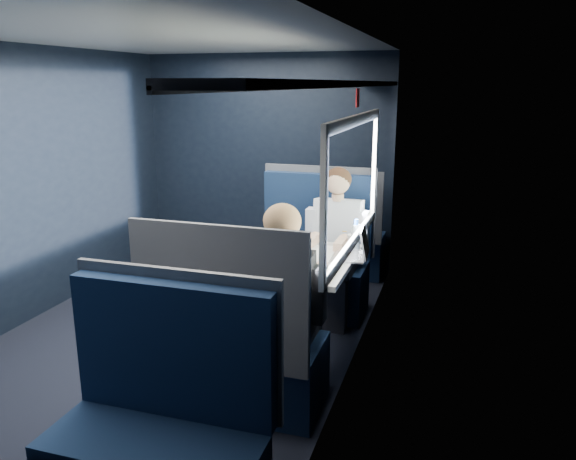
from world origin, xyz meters
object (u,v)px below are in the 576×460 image
(seat_row_back, at_px, (161,438))
(woman, at_px, (285,296))
(seat_bay_near, at_px, (310,263))
(cup, at_px, (352,240))
(bottle_small, at_px, (356,236))
(seat_row_front, at_px, (334,238))
(seat_bay_far, at_px, (237,349))
(laptop, at_px, (357,249))
(man, at_px, (335,238))
(table, at_px, (305,269))

(seat_row_back, relative_size, woman, 0.88)
(seat_bay_near, xyz_separation_m, cup, (0.45, -0.43, 0.36))
(bottle_small, bearing_deg, seat_row_back, -102.47)
(seat_row_front, bearing_deg, seat_bay_far, -90.00)
(seat_row_front, relative_size, bottle_small, 4.94)
(seat_bay_far, distance_m, bottle_small, 1.41)
(seat_row_back, xyz_separation_m, cup, (0.44, 2.24, 0.38))
(seat_row_back, height_order, cup, seat_row_back)
(seat_bay_near, bearing_deg, bottle_small, -45.05)
(bottle_small, relative_size, cup, 2.54)
(laptop, distance_m, bottle_small, 0.24)
(seat_row_front, bearing_deg, laptop, -72.16)
(seat_bay_near, height_order, woman, woman)
(seat_bay_far, height_order, seat_row_front, seat_bay_far)
(seat_bay_near, bearing_deg, seat_bay_far, -89.55)
(bottle_small, bearing_deg, woman, -102.00)
(laptop, distance_m, cup, 0.31)
(seat_row_front, bearing_deg, man, -77.17)
(seat_bay_near, height_order, man, man)
(table, height_order, bottle_small, bottle_small)
(table, relative_size, woman, 0.76)
(seat_bay_near, bearing_deg, table, -77.29)
(seat_bay_near, relative_size, man, 0.95)
(man, xyz_separation_m, bottle_small, (0.23, -0.32, 0.13))
(seat_bay_far, bearing_deg, woman, 33.82)
(seat_bay_near, relative_size, bottle_small, 5.36)
(woman, bearing_deg, seat_bay_far, -146.18)
(seat_row_back, bearing_deg, woman, 77.07)
(table, bearing_deg, woman, -84.55)
(laptop, bearing_deg, seat_row_back, -105.28)
(table, height_order, woman, woman)
(table, bearing_deg, seat_bay_near, 102.71)
(laptop, bearing_deg, seat_bay_near, 127.00)
(seat_bay_near, xyz_separation_m, bottle_small, (0.49, -0.49, 0.42))
(seat_row_back, bearing_deg, table, 84.20)
(man, distance_m, woman, 1.41)
(bottle_small, bearing_deg, cup, 122.67)
(laptop, height_order, cup, laptop)
(seat_bay_near, height_order, seat_row_back, seat_bay_near)
(table, relative_size, laptop, 3.06)
(seat_bay_near, distance_m, seat_row_front, 0.93)
(seat_bay_far, distance_m, seat_row_back, 0.92)
(woman, distance_m, bottle_small, 1.11)
(laptop, xyz_separation_m, cup, (-0.09, 0.29, -0.02))
(seat_row_front, distance_m, seat_row_back, 3.59)
(seat_row_front, height_order, woman, woman)
(seat_row_back, distance_m, laptop, 2.05)
(table, distance_m, bottle_small, 0.51)
(man, xyz_separation_m, laptop, (0.28, -0.55, 0.08))
(seat_row_back, bearing_deg, seat_bay_near, 90.29)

